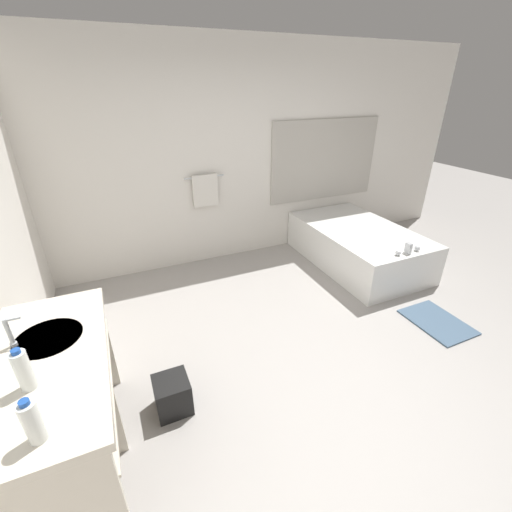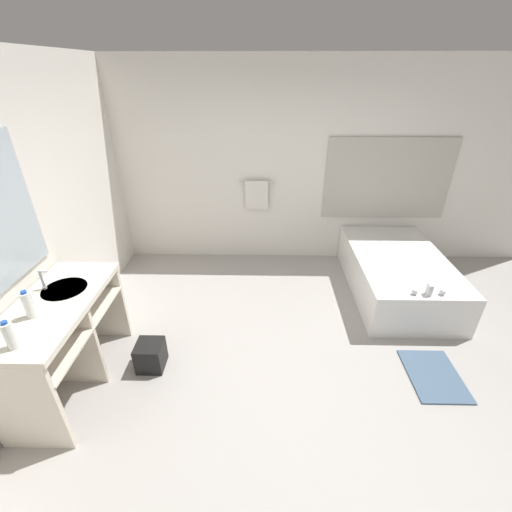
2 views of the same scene
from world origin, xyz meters
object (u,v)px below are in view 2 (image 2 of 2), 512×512
Objects in this scene: bathtub at (397,272)px; water_bottle_1 at (29,305)px; water_bottle_2 at (10,335)px; waste_bin at (151,355)px.

water_bottle_1 is (-3.42, -1.70, 0.72)m from bathtub.
bathtub is 8.22× the size of water_bottle_2.
water_bottle_1 is 0.85× the size of waste_bin.
bathtub is 7.81× the size of water_bottle_1.
bathtub is 6.61× the size of waste_bin.
waste_bin is at bearing 48.76° from water_bottle_2.
water_bottle_1 reaches higher than waste_bin.
waste_bin is (0.67, 0.37, -0.86)m from water_bottle_1.
bathtub is at bearing 26.45° from water_bottle_1.
bathtub is at bearing 31.13° from water_bottle_2.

